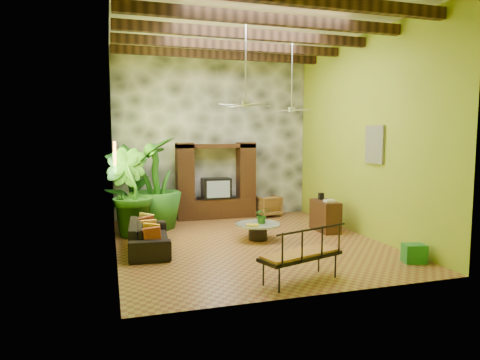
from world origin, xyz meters
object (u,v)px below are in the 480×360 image
object	(u,v)px
ceiling_fan_front	(246,95)
side_console	(325,216)
coffee_table	(258,229)
iron_bench	(303,252)
ceiling_fan_back	(292,102)
tall_plant_c	(155,183)
entertainment_center	(216,187)
tall_plant_a	(129,186)
green_bin	(414,253)
wicker_armchair	(268,206)
sofa	(149,236)
tall_plant_b	(128,192)

from	to	relation	value
ceiling_fan_front	side_console	world-z (taller)	ceiling_fan_front
coffee_table	iron_bench	xyz separation A→B (m)	(-0.29, -3.09, 0.28)
ceiling_fan_back	tall_plant_c	distance (m)	4.24
entertainment_center	tall_plant_c	world-z (taller)	tall_plant_c
ceiling_fan_back	tall_plant_a	size ratio (longest dim) A/B	0.82
green_bin	wicker_armchair	bearing A→B (deg)	100.61
sofa	entertainment_center	bearing A→B (deg)	-32.01
entertainment_center	ceiling_fan_front	distance (m)	4.30
sofa	coffee_table	world-z (taller)	sofa
tall_plant_c	green_bin	bearing A→B (deg)	-45.76
tall_plant_c	green_bin	world-z (taller)	tall_plant_c
wicker_armchair	coffee_table	distance (m)	3.10
ceiling_fan_back	wicker_armchair	xyz separation A→B (m)	(0.03, 1.78, -3.08)
tall_plant_a	coffee_table	xyz separation A→B (m)	(2.89, -2.44, -0.88)
sofa	tall_plant_a	distance (m)	2.75
tall_plant_c	iron_bench	distance (m)	5.51
ceiling_fan_front	wicker_armchair	distance (m)	4.92
entertainment_center	ceiling_fan_front	xyz separation A→B (m)	(-0.20, -3.54, 2.44)
tall_plant_a	sofa	bearing A→B (deg)	-83.71
coffee_table	tall_plant_a	bearing A→B (deg)	139.86
tall_plant_b	side_console	bearing A→B (deg)	-11.37
ceiling_fan_back	sofa	size ratio (longest dim) A/B	0.86
tall_plant_a	coffee_table	world-z (taller)	tall_plant_a
ceiling_fan_back	tall_plant_c	world-z (taller)	ceiling_fan_back
tall_plant_c	iron_bench	size ratio (longest dim) A/B	1.53
side_console	sofa	bearing A→B (deg)	-171.27
ceiling_fan_front	tall_plant_a	distance (m)	4.46
wicker_armchair	tall_plant_c	bearing A→B (deg)	3.53
wicker_armchair	tall_plant_c	xyz separation A→B (m)	(-3.54, -0.78, 0.92)
wicker_armchair	ceiling_fan_front	bearing A→B (deg)	52.68
ceiling_fan_front	green_bin	xyz separation A→B (m)	(2.85, -2.09, -3.22)
tall_plant_b	green_bin	distance (m)	6.73
coffee_table	green_bin	xyz separation A→B (m)	(2.35, -2.67, -0.07)
ceiling_fan_front	tall_plant_c	size ratio (longest dim) A/B	0.75
entertainment_center	green_bin	xyz separation A→B (m)	(2.65, -5.63, -0.78)
ceiling_fan_back	green_bin	world-z (taller)	ceiling_fan_back
ceiling_fan_front	sofa	xyz separation A→B (m)	(-2.10, 0.41, -3.09)
entertainment_center	green_bin	bearing A→B (deg)	-64.78
wicker_armchair	tall_plant_a	distance (m)	4.31
entertainment_center	side_console	size ratio (longest dim) A/B	2.38
ceiling_fan_front	tall_plant_c	bearing A→B (deg)	123.43
tall_plant_a	coffee_table	distance (m)	3.88
ceiling_fan_front	sofa	bearing A→B (deg)	168.96
entertainment_center	wicker_armchair	distance (m)	1.75
ceiling_fan_front	coffee_table	world-z (taller)	ceiling_fan_front
coffee_table	iron_bench	bearing A→B (deg)	-95.37
entertainment_center	sofa	size ratio (longest dim) A/B	1.11
wicker_armchair	side_console	size ratio (longest dim) A/B	0.71
tall_plant_a	tall_plant_b	size ratio (longest dim) A/B	1.03
sofa	wicker_armchair	distance (m)	4.92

